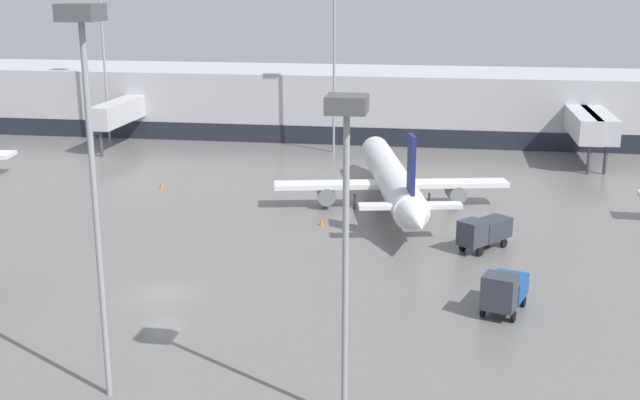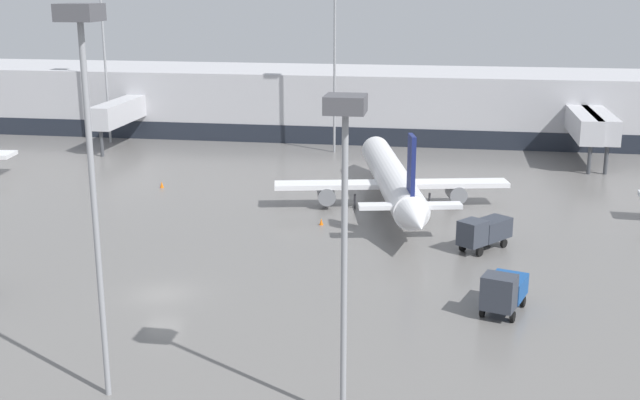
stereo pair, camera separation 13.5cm
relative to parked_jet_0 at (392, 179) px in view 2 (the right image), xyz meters
name	(u,v)px [view 2 (the right image)]	position (x,y,z in m)	size (l,w,h in m)	color
ground_plane	(163,294)	(-13.79, -25.00, -2.71)	(320.00, 320.00, 0.00)	slate
terminal_building	(315,102)	(-13.59, 36.82, 1.79)	(160.00, 28.78, 9.00)	#B2B2B7
parked_jet_0	(392,179)	(0.00, 0.00, 0.00)	(22.22, 32.93, 8.92)	white
service_truck_0	(503,290)	(9.00, -24.45, -1.16)	(3.36, 4.88, 2.90)	#19478C
service_truck_1	(484,231)	(8.22, -11.70, -1.16)	(4.57, 5.09, 2.68)	#2D333D
traffic_cone_1	(321,222)	(-5.63, -7.13, -2.41)	(0.37, 0.37, 0.59)	orange
traffic_cone_3	(162,185)	(-24.14, 3.37, -2.38)	(0.41, 0.41, 0.64)	orange
apron_light_mast_0	(345,165)	(0.53, -39.09, 10.04)	(1.80, 1.80, 15.87)	gray
apron_light_mast_2	(86,98)	(-11.79, -38.64, 12.70)	(1.80, 1.80, 19.71)	gray
apron_light_mast_3	(102,18)	(-39.40, 25.66, 13.54)	(1.80, 1.80, 20.97)	gray
apron_light_mast_4	(335,22)	(-8.98, 24.27, 13.36)	(1.80, 1.80, 20.69)	gray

